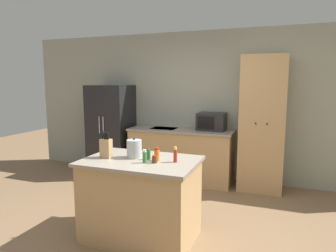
{
  "coord_description": "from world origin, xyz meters",
  "views": [
    {
      "loc": [
        1.16,
        -2.87,
        1.72
      ],
      "look_at": [
        -0.43,
        1.4,
        1.05
      ],
      "focal_mm": 32.0,
      "sensor_mm": 36.0,
      "label": 1
    }
  ],
  "objects_px": {
    "microwave": "(212,121)",
    "spice_bottle_short_red": "(175,155)",
    "spice_bottle_tall_dark": "(155,159)",
    "fire_extinguisher": "(89,161)",
    "pantry_cabinet": "(262,124)",
    "spice_bottle_amber_oil": "(149,155)",
    "kettle": "(134,149)",
    "refrigerator": "(111,130)",
    "spice_bottle_green_herb": "(157,155)",
    "knife_block": "(106,148)",
    "spice_bottle_pale_salt": "(145,157)"
  },
  "relations": [
    {
      "from": "pantry_cabinet",
      "to": "spice_bottle_amber_oil",
      "type": "height_order",
      "value": "pantry_cabinet"
    },
    {
      "from": "spice_bottle_tall_dark",
      "to": "spice_bottle_pale_salt",
      "type": "relative_size",
      "value": 0.58
    },
    {
      "from": "pantry_cabinet",
      "to": "kettle",
      "type": "height_order",
      "value": "pantry_cabinet"
    },
    {
      "from": "microwave",
      "to": "spice_bottle_short_red",
      "type": "relative_size",
      "value": 2.85
    },
    {
      "from": "knife_block",
      "to": "spice_bottle_tall_dark",
      "type": "relative_size",
      "value": 3.77
    },
    {
      "from": "knife_block",
      "to": "spice_bottle_amber_oil",
      "type": "xyz_separation_m",
      "value": [
        0.47,
        0.09,
        -0.06
      ]
    },
    {
      "from": "kettle",
      "to": "knife_block",
      "type": "bearing_deg",
      "value": -159.44
    },
    {
      "from": "pantry_cabinet",
      "to": "spice_bottle_pale_salt",
      "type": "bearing_deg",
      "value": -115.71
    },
    {
      "from": "refrigerator",
      "to": "spice_bottle_tall_dark",
      "type": "bearing_deg",
      "value": -49.69
    },
    {
      "from": "spice_bottle_green_herb",
      "to": "kettle",
      "type": "bearing_deg",
      "value": 172.75
    },
    {
      "from": "refrigerator",
      "to": "kettle",
      "type": "relative_size",
      "value": 7.45
    },
    {
      "from": "spice_bottle_green_herb",
      "to": "spice_bottle_short_red",
      "type": "bearing_deg",
      "value": 4.1
    },
    {
      "from": "pantry_cabinet",
      "to": "spice_bottle_green_herb",
      "type": "bearing_deg",
      "value": -115.0
    },
    {
      "from": "fire_extinguisher",
      "to": "spice_bottle_tall_dark",
      "type": "bearing_deg",
      "value": -42.03
    },
    {
      "from": "pantry_cabinet",
      "to": "spice_bottle_green_herb",
      "type": "relative_size",
      "value": 15.2
    },
    {
      "from": "spice_bottle_tall_dark",
      "to": "spice_bottle_green_herb",
      "type": "distance_m",
      "value": 0.09
    },
    {
      "from": "refrigerator",
      "to": "spice_bottle_green_herb",
      "type": "height_order",
      "value": "refrigerator"
    },
    {
      "from": "spice_bottle_short_red",
      "to": "spice_bottle_amber_oil",
      "type": "distance_m",
      "value": 0.31
    },
    {
      "from": "pantry_cabinet",
      "to": "microwave",
      "type": "height_order",
      "value": "pantry_cabinet"
    },
    {
      "from": "spice_bottle_short_red",
      "to": "spice_bottle_pale_salt",
      "type": "bearing_deg",
      "value": -155.18
    },
    {
      "from": "pantry_cabinet",
      "to": "microwave",
      "type": "xyz_separation_m",
      "value": [
        -0.82,
        0.06,
        -0.0
      ]
    },
    {
      "from": "pantry_cabinet",
      "to": "knife_block",
      "type": "height_order",
      "value": "pantry_cabinet"
    },
    {
      "from": "knife_block",
      "to": "spice_bottle_short_red",
      "type": "xyz_separation_m",
      "value": [
        0.78,
        0.09,
        -0.04
      ]
    },
    {
      "from": "pantry_cabinet",
      "to": "kettle",
      "type": "relative_size",
      "value": 9.53
    },
    {
      "from": "microwave",
      "to": "spice_bottle_amber_oil",
      "type": "relative_size",
      "value": 4.01
    },
    {
      "from": "spice_bottle_short_red",
      "to": "fire_extinguisher",
      "type": "bearing_deg",
      "value": 141.69
    },
    {
      "from": "spice_bottle_pale_salt",
      "to": "kettle",
      "type": "height_order",
      "value": "kettle"
    },
    {
      "from": "microwave",
      "to": "kettle",
      "type": "distance_m",
      "value": 2.11
    },
    {
      "from": "spice_bottle_green_herb",
      "to": "fire_extinguisher",
      "type": "xyz_separation_m",
      "value": [
        -2.25,
        1.95,
        -0.76
      ]
    },
    {
      "from": "microwave",
      "to": "kettle",
      "type": "relative_size",
      "value": 2.07
    },
    {
      "from": "knife_block",
      "to": "spice_bottle_tall_dark",
      "type": "xyz_separation_m",
      "value": [
        0.58,
        -0.01,
        -0.07
      ]
    },
    {
      "from": "refrigerator",
      "to": "spice_bottle_amber_oil",
      "type": "bearing_deg",
      "value": -50.09
    },
    {
      "from": "microwave",
      "to": "spice_bottle_tall_dark",
      "type": "xyz_separation_m",
      "value": [
        -0.12,
        -2.19,
        -0.13
      ]
    },
    {
      "from": "refrigerator",
      "to": "spice_bottle_amber_oil",
      "type": "distance_m",
      "value": 2.58
    },
    {
      "from": "refrigerator",
      "to": "fire_extinguisher",
      "type": "xyz_separation_m",
      "value": [
        -0.49,
        -0.04,
        -0.64
      ]
    },
    {
      "from": "spice_bottle_green_herb",
      "to": "spice_bottle_pale_salt",
      "type": "relative_size",
      "value": 1.0
    },
    {
      "from": "refrigerator",
      "to": "fire_extinguisher",
      "type": "distance_m",
      "value": 0.81
    },
    {
      "from": "spice_bottle_green_herb",
      "to": "microwave",
      "type": "bearing_deg",
      "value": 86.46
    },
    {
      "from": "pantry_cabinet",
      "to": "kettle",
      "type": "bearing_deg",
      "value": -121.66
    },
    {
      "from": "microwave",
      "to": "spice_bottle_tall_dark",
      "type": "height_order",
      "value": "microwave"
    },
    {
      "from": "refrigerator",
      "to": "knife_block",
      "type": "relative_size",
      "value": 5.46
    },
    {
      "from": "microwave",
      "to": "pantry_cabinet",
      "type": "bearing_deg",
      "value": -4.17
    },
    {
      "from": "knife_block",
      "to": "kettle",
      "type": "height_order",
      "value": "knife_block"
    },
    {
      "from": "spice_bottle_amber_oil",
      "to": "spice_bottle_pale_salt",
      "type": "xyz_separation_m",
      "value": [
        0.02,
        -0.14,
        0.01
      ]
    },
    {
      "from": "kettle",
      "to": "spice_bottle_tall_dark",
      "type": "bearing_deg",
      "value": -22.52
    },
    {
      "from": "spice_bottle_short_red",
      "to": "fire_extinguisher",
      "type": "xyz_separation_m",
      "value": [
        -2.45,
        1.94,
        -0.77
      ]
    },
    {
      "from": "spice_bottle_green_herb",
      "to": "spice_bottle_amber_oil",
      "type": "bearing_deg",
      "value": 169.66
    },
    {
      "from": "spice_bottle_green_herb",
      "to": "kettle",
      "type": "xyz_separation_m",
      "value": [
        -0.29,
        0.04,
        0.03
      ]
    },
    {
      "from": "microwave",
      "to": "spice_bottle_amber_oil",
      "type": "height_order",
      "value": "microwave"
    },
    {
      "from": "spice_bottle_green_herb",
      "to": "fire_extinguisher",
      "type": "height_order",
      "value": "spice_bottle_green_herb"
    }
  ]
}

